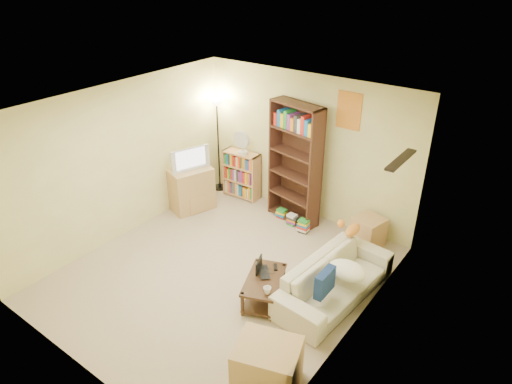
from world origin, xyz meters
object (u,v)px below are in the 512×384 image
Objects in this scene: mug at (267,290)px; short_bookshelf at (242,175)px; tv_stand at (191,188)px; tabby_cat at (351,229)px; end_cabinet at (267,366)px; side_table at (368,232)px; laptop at (267,272)px; sofa at (335,280)px; tall_bookshelf at (295,161)px; coffee_table at (264,287)px; desk_fan at (242,142)px; floor_lamp at (217,118)px; television at (189,158)px.

short_bookshelf reaches higher than mug.
tabby_cat is at bearing 21.57° from tv_stand.
end_cabinet is (0.62, -0.87, -0.13)m from mug.
tv_stand is 1.62× the size of side_table.
end_cabinet is at bearing -85.21° from side_table.
laptop is 2.89m from short_bookshelf.
mug is at bearing -48.92° from short_bookshelf.
tall_bookshelf is (-1.55, 1.40, 0.82)m from sofa.
tabby_cat is 1.59m from tall_bookshelf.
tv_stand is at bearing -177.76° from tabby_cat.
tall_bookshelf is at bearing 91.25° from coffee_table.
side_table is (3.09, 0.79, -0.15)m from tv_stand.
mug is 3.31m from desk_fan.
sofa is 4.46× the size of desk_fan.
coffee_table is at bearing -48.88° from short_bookshelf.
mug is (0.20, -0.22, 0.19)m from coffee_table.
mug is at bearing 171.64° from laptop.
tabby_cat is at bearing -13.79° from tall_bookshelf.
floor_lamp is (-3.17, 0.79, 0.81)m from tabby_cat.
desk_fan is (-2.02, 2.12, 0.92)m from coffee_table.
tabby_cat reaches higher than sofa.
tv_stand is 0.38× the size of tall_bookshelf.
floor_lamp is 4.88m from end_cabinet.
mug is 0.18× the size of tv_stand.
coffee_table is 0.20m from laptop.
tall_bookshelf reaches higher than television.
tall_bookshelf is 1.20m from desk_fan.
tabby_cat reaches higher than laptop.
floor_lamp is at bearing 119.43° from coffee_table.
television is 3.27m from side_table.
tabby_cat is at bearing -91.42° from side_table.
sofa is at bearing -83.48° from side_table.
laptop is 2.02m from side_table.
sofa is 3.19m from short_bookshelf.
side_table is at bearing -2.03° from floor_lamp.
tabby_cat is at bearing -13.91° from floor_lamp.
tabby_cat is 3.09m from television.
sofa reaches higher than side_table.
desk_fan reaches higher than television.
short_bookshelf is at bearing -7.42° from television.
coffee_table is at bearing -7.19° from tv_stand.
sofa is at bearing 58.47° from mug.
tall_bookshelf reaches higher than side_table.
laptop is (-0.76, -0.50, 0.09)m from sofa.
side_table is 0.73× the size of end_cabinet.
tall_bookshelf is at bearing 53.24° from sofa.
mug is at bearing -101.97° from tabby_cat.
tall_bookshelf reaches higher than coffee_table.
tv_stand reaches higher than end_cabinet.
desk_fan is (-2.56, 0.74, 0.51)m from tabby_cat.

